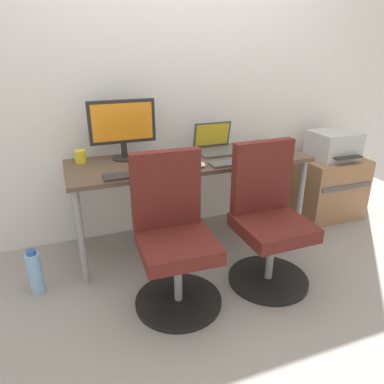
{
  "coord_description": "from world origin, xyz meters",
  "views": [
    {
      "loc": [
        -0.88,
        -2.41,
        1.51
      ],
      "look_at": [
        0.0,
        -0.05,
        0.46
      ],
      "focal_mm": 33.51,
      "sensor_mm": 36.0,
      "label": 1
    }
  ],
  "objects_px": {
    "side_cabinet": "(327,186)",
    "printer": "(333,145)",
    "office_chair_left": "(174,239)",
    "open_laptop": "(216,145)",
    "office_chair_right": "(268,222)",
    "coffee_mug": "(80,157)",
    "desktop_monitor": "(122,125)",
    "water_bottle_on_floor": "(35,272)"
  },
  "relations": [
    {
      "from": "office_chair_right",
      "to": "open_laptop",
      "type": "height_order",
      "value": "same"
    },
    {
      "from": "printer",
      "to": "office_chair_right",
      "type": "bearing_deg",
      "value": -147.37
    },
    {
      "from": "water_bottle_on_floor",
      "to": "desktop_monitor",
      "type": "bearing_deg",
      "value": 30.48
    },
    {
      "from": "water_bottle_on_floor",
      "to": "office_chair_left",
      "type": "bearing_deg",
      "value": -24.13
    },
    {
      "from": "printer",
      "to": "office_chair_left",
      "type": "bearing_deg",
      "value": -158.34
    },
    {
      "from": "office_chair_left",
      "to": "desktop_monitor",
      "type": "relative_size",
      "value": 1.96
    },
    {
      "from": "open_laptop",
      "to": "coffee_mug",
      "type": "bearing_deg",
      "value": 175.71
    },
    {
      "from": "office_chair_right",
      "to": "coffee_mug",
      "type": "distance_m",
      "value": 1.39
    },
    {
      "from": "printer",
      "to": "open_laptop",
      "type": "distance_m",
      "value": 1.13
    },
    {
      "from": "printer",
      "to": "open_laptop",
      "type": "bearing_deg",
      "value": 178.08
    },
    {
      "from": "printer",
      "to": "desktop_monitor",
      "type": "bearing_deg",
      "value": 176.86
    },
    {
      "from": "side_cabinet",
      "to": "printer",
      "type": "xyz_separation_m",
      "value": [
        -0.0,
        -0.0,
        0.4
      ]
    },
    {
      "from": "water_bottle_on_floor",
      "to": "desktop_monitor",
      "type": "distance_m",
      "value": 1.15
    },
    {
      "from": "office_chair_right",
      "to": "side_cabinet",
      "type": "distance_m",
      "value": 1.27
    },
    {
      "from": "water_bottle_on_floor",
      "to": "coffee_mug",
      "type": "xyz_separation_m",
      "value": [
        0.38,
        0.42,
        0.61
      ]
    },
    {
      "from": "office_chair_left",
      "to": "printer",
      "type": "xyz_separation_m",
      "value": [
        1.71,
        0.68,
        0.25
      ]
    },
    {
      "from": "printer",
      "to": "coffee_mug",
      "type": "xyz_separation_m",
      "value": [
        -2.16,
        0.11,
        0.09
      ]
    },
    {
      "from": "side_cabinet",
      "to": "printer",
      "type": "height_order",
      "value": "printer"
    },
    {
      "from": "side_cabinet",
      "to": "open_laptop",
      "type": "xyz_separation_m",
      "value": [
        -1.13,
        0.04,
        0.49
      ]
    },
    {
      "from": "printer",
      "to": "open_laptop",
      "type": "xyz_separation_m",
      "value": [
        -1.13,
        0.04,
        0.1
      ]
    },
    {
      "from": "office_chair_left",
      "to": "office_chair_right",
      "type": "distance_m",
      "value": 0.65
    },
    {
      "from": "office_chair_left",
      "to": "open_laptop",
      "type": "height_order",
      "value": "same"
    },
    {
      "from": "office_chair_left",
      "to": "water_bottle_on_floor",
      "type": "relative_size",
      "value": 3.03
    },
    {
      "from": "water_bottle_on_floor",
      "to": "office_chair_right",
      "type": "bearing_deg",
      "value": -14.07
    },
    {
      "from": "office_chair_left",
      "to": "side_cabinet",
      "type": "relative_size",
      "value": 1.64
    },
    {
      "from": "coffee_mug",
      "to": "side_cabinet",
      "type": "bearing_deg",
      "value": -3.03
    },
    {
      "from": "office_chair_right",
      "to": "printer",
      "type": "distance_m",
      "value": 1.29
    },
    {
      "from": "office_chair_right",
      "to": "water_bottle_on_floor",
      "type": "relative_size",
      "value": 3.03
    },
    {
      "from": "side_cabinet",
      "to": "water_bottle_on_floor",
      "type": "relative_size",
      "value": 1.85
    },
    {
      "from": "office_chair_right",
      "to": "printer",
      "type": "bearing_deg",
      "value": 32.63
    },
    {
      "from": "side_cabinet",
      "to": "desktop_monitor",
      "type": "relative_size",
      "value": 1.19
    },
    {
      "from": "office_chair_right",
      "to": "water_bottle_on_floor",
      "type": "xyz_separation_m",
      "value": [
        -1.48,
        0.37,
        -0.28
      ]
    },
    {
      "from": "coffee_mug",
      "to": "open_laptop",
      "type": "bearing_deg",
      "value": -4.29
    },
    {
      "from": "side_cabinet",
      "to": "open_laptop",
      "type": "height_order",
      "value": "open_laptop"
    },
    {
      "from": "water_bottle_on_floor",
      "to": "side_cabinet",
      "type": "bearing_deg",
      "value": 6.98
    },
    {
      "from": "water_bottle_on_floor",
      "to": "open_laptop",
      "type": "relative_size",
      "value": 1.0
    },
    {
      "from": "printer",
      "to": "coffee_mug",
      "type": "relative_size",
      "value": 4.35
    },
    {
      "from": "office_chair_left",
      "to": "water_bottle_on_floor",
      "type": "xyz_separation_m",
      "value": [
        -0.83,
        0.37,
        -0.28
      ]
    },
    {
      "from": "side_cabinet",
      "to": "open_laptop",
      "type": "bearing_deg",
      "value": 178.12
    },
    {
      "from": "office_chair_left",
      "to": "open_laptop",
      "type": "xyz_separation_m",
      "value": [
        0.58,
        0.72,
        0.35
      ]
    },
    {
      "from": "printer",
      "to": "coffee_mug",
      "type": "distance_m",
      "value": 2.16
    },
    {
      "from": "side_cabinet",
      "to": "printer",
      "type": "distance_m",
      "value": 0.4
    }
  ]
}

